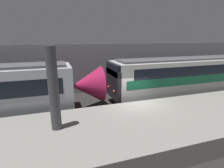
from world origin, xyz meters
TOP-DOWN VIEW (x-y plane):
  - ground_plane at (0.00, 0.00)m, footprint 120.00×120.00m
  - platform at (0.00, -2.61)m, footprint 40.00×5.22m
  - station_rear_barrier at (0.00, 6.40)m, footprint 50.00×0.15m
  - support_pillar_near at (-5.14, -2.13)m, footprint 0.46×0.46m
  - train_boxy at (8.17, 2.20)m, footprint 18.43×3.00m

SIDE VIEW (x-z plane):
  - ground_plane at x=0.00m, z-range 0.00..0.00m
  - platform at x=0.00m, z-range 0.00..1.04m
  - train_boxy at x=8.17m, z-range 0.05..3.59m
  - station_rear_barrier at x=0.00m, z-range 0.00..4.67m
  - support_pillar_near at x=-5.14m, z-range 1.04..4.89m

